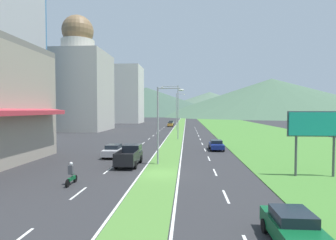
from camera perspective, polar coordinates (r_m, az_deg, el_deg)
The scene contains 43 objects.
ground_plane at distance 24.93m, azimuth -1.79°, elevation -11.38°, with size 600.00×600.00×0.00m, color #2D2D30.
grass_median at distance 84.35m, azimuth 2.35°, elevation -1.76°, with size 3.20×240.00×0.06m, color #518438.
grass_verge_right at distance 86.24m, azimuth 16.17°, elevation -1.75°, with size 24.00×240.00×0.06m, color #477F33.
lane_dash_left_2 at distance 20.49m, azimuth -18.43°, elevation -14.50°, with size 0.16×2.80×0.01m, color silver.
lane_dash_left_3 at distance 26.88m, azimuth -12.62°, elevation -10.42°, with size 0.16×2.80×0.01m, color silver.
lane_dash_left_4 at distance 33.52m, azimuth -9.16°, elevation -7.87°, with size 0.16×2.80×0.01m, color silver.
lane_dash_left_5 at distance 40.29m, azimuth -6.87°, elevation -6.16°, with size 0.16×2.80×0.01m, color silver.
lane_dash_left_6 at distance 47.12m, azimuth -5.26°, elevation -4.93°, with size 0.16×2.80×0.01m, color silver.
lane_dash_left_7 at distance 54.00m, azimuth -4.06°, elevation -4.02°, with size 0.16×2.80×0.01m, color silver.
lane_dash_left_8 at distance 60.91m, azimuth -3.13°, elevation -3.31°, with size 0.16×2.80×0.01m, color silver.
lane_dash_left_9 at distance 67.83m, azimuth -2.39°, elevation -2.74°, with size 0.16×2.80×0.01m, color silver.
lane_dash_left_10 at distance 74.78m, azimuth -1.79°, elevation -2.28°, with size 0.16×2.80×0.01m, color silver.
lane_dash_left_11 at distance 81.73m, azimuth -1.29°, elevation -1.90°, with size 0.16×2.80×0.01m, color silver.
lane_dash_left_12 at distance 88.69m, azimuth -0.87°, elevation -1.58°, with size 0.16×2.80×0.01m, color silver.
lane_dash_right_2 at distance 19.22m, azimuth 12.17°, elevation -15.56°, with size 0.16×2.80×0.01m, color silver.
lane_dash_right_3 at distance 25.93m, azimuth 9.94°, elevation -10.86°, with size 0.16×2.80×0.01m, color silver.
lane_dash_right_4 at distance 32.77m, azimuth 8.67°, elevation -8.10°, with size 0.16×2.80×0.01m, color silver.
lane_dash_right_5 at distance 39.66m, azimuth 7.85°, elevation -6.30°, with size 0.16×2.80×0.01m, color silver.
lane_dash_right_6 at distance 46.59m, azimuth 7.27°, elevation -5.02°, with size 0.16×2.80×0.01m, color silver.
lane_dash_right_7 at distance 53.53m, azimuth 6.85°, elevation -4.08°, with size 0.16×2.80×0.01m, color silver.
lane_dash_right_8 at distance 60.49m, azimuth 6.52°, elevation -3.36°, with size 0.16×2.80×0.01m, color silver.
lane_dash_right_9 at distance 67.46m, azimuth 6.26°, elevation -2.78°, with size 0.16×2.80×0.01m, color silver.
lane_dash_right_10 at distance 74.44m, azimuth 6.05°, elevation -2.31°, with size 0.16×2.80×0.01m, color silver.
lane_dash_right_11 at distance 81.42m, azimuth 5.88°, elevation -1.92°, with size 0.16×2.80×0.01m, color silver.
lane_dash_right_12 at distance 88.40m, azimuth 5.73°, elevation -1.60°, with size 0.16×2.80×0.01m, color silver.
edge_line_median_left at distance 84.42m, azimuth 1.16°, elevation -1.77°, with size 0.16×240.00×0.01m, color silver.
edge_line_median_right at distance 84.32m, azimuth 3.54°, elevation -1.78°, with size 0.16×240.00×0.01m, color silver.
domed_building at distance 81.08m, azimuth -18.45°, elevation 7.28°, with size 16.24×16.24×32.39m.
midrise_colored at distance 121.59m, azimuth -9.18°, elevation 5.31°, with size 15.01×15.01×25.01m, color silver.
hill_far_left at distance 288.09m, azimuth -4.63°, elevation 3.97°, with size 173.08×173.08×29.52m, color #3D5647.
hill_far_center at distance 315.65m, azimuth 8.82°, elevation 3.51°, with size 161.15×161.15×26.35m, color #516B56.
hill_far_right at distance 258.05m, azimuth 21.09°, elevation 4.49°, with size 206.31×206.31×33.56m, color #47664C.
street_lamp_near at distance 28.35m, azimuth -1.51°, elevation 0.06°, with size 2.84×0.48×8.25m.
street_lamp_mid at distance 52.42m, azimuth 1.74°, elevation 2.42°, with size 3.46×0.40×10.56m.
street_lamp_far at distance 76.63m, azimuth 1.97°, elevation 2.26°, with size 2.57×0.32×10.51m.
billboard_roadside at distance 26.49m, azimuth 28.80°, elevation -1.41°, with size 4.73×0.28×5.73m.
car_0 at distance 34.22m, azimuth -11.40°, elevation -6.35°, with size 2.02×4.75×1.55m.
car_1 at distance 92.61m, azimuth 0.49°, elevation -0.93°, with size 1.88×4.49×1.55m.
car_2 at distance 104.15m, azimuth 0.68°, elevation -0.57°, with size 2.02×4.26×1.59m.
car_3 at distance 13.54m, azimuth 25.07°, elevation -20.10°, with size 1.95×4.01×1.49m.
car_4 at distance 39.77m, azimuth 10.21°, elevation -5.23°, with size 2.01×4.18×1.43m.
pickup_truck_0 at distance 29.00m, azimuth -8.12°, elevation -7.49°, with size 2.18×5.40×2.00m.
motorcycle_rider at distance 22.63m, azimuth -19.82°, elevation -10.97°, with size 0.36×2.00×1.80m.
Camera 1 is at (2.46, -24.11, 5.86)m, focal length 28.74 mm.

